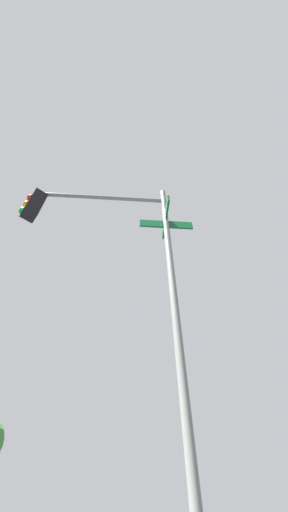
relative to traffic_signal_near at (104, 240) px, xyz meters
name	(u,v)px	position (x,y,z in m)	size (l,w,h in m)	color
traffic_signal_near	(104,240)	(0.00, 0.00, 0.00)	(2.29, 2.93, 6.49)	slate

